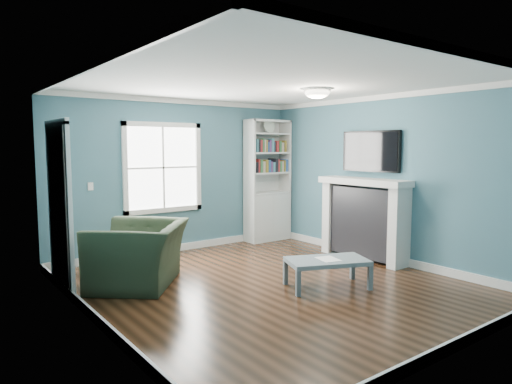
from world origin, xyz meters
TOP-DOWN VIEW (x-y plane):
  - floor at (0.00, 0.00)m, footprint 5.00×5.00m
  - room_walls at (0.00, 0.00)m, footprint 5.00×5.00m
  - trim at (0.00, 0.00)m, footprint 4.50×5.00m
  - window at (-0.30, 2.49)m, footprint 1.40×0.06m
  - bookshelf at (1.77, 2.30)m, footprint 0.90×0.35m
  - fireplace at (2.08, 0.20)m, footprint 0.44×1.58m
  - tv at (2.20, 0.20)m, footprint 0.06×1.10m
  - door at (-2.22, 1.40)m, footprint 0.12×0.98m
  - ceiling_fixture at (0.90, 0.10)m, footprint 0.38×0.38m
  - light_switch at (-1.50, 2.48)m, footprint 0.08×0.01m
  - recliner at (-1.34, 1.06)m, footprint 1.42×1.47m
  - coffee_table at (0.53, -0.49)m, footprint 1.15×0.90m
  - paper_sheet at (0.54, -0.51)m, footprint 0.30×0.35m

SIDE VIEW (x-z plane):
  - floor at x=0.00m, z-range 0.00..0.00m
  - coffee_table at x=0.53m, z-range 0.14..0.50m
  - paper_sheet at x=0.54m, z-range 0.37..0.37m
  - recliner at x=-1.34m, z-range 0.00..1.09m
  - fireplace at x=2.08m, z-range -0.01..1.29m
  - bookshelf at x=1.77m, z-range -0.23..2.08m
  - door at x=-2.22m, z-range -0.01..2.16m
  - light_switch at x=-1.50m, z-range 1.14..1.26m
  - trim at x=0.00m, z-range -0.06..2.54m
  - window at x=-0.30m, z-range 0.70..2.20m
  - room_walls at x=0.00m, z-range -0.92..4.08m
  - tv at x=2.20m, z-range 1.40..2.05m
  - ceiling_fixture at x=0.90m, z-range 2.47..2.63m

